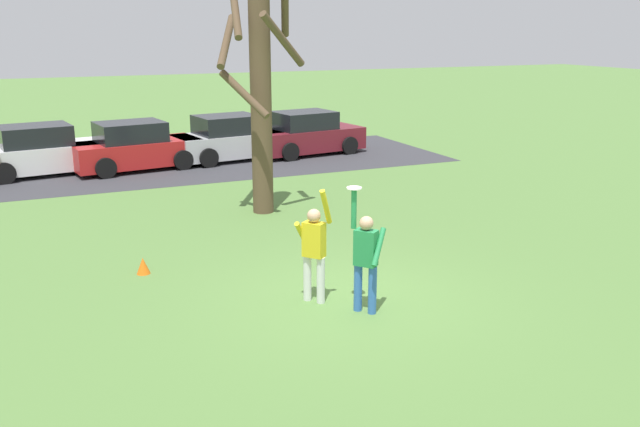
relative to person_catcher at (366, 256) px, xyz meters
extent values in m
plane|color=#567F3D|center=(0.01, 0.58, -0.98)|extent=(120.00, 120.00, 0.00)
cylinder|color=#3366B7|center=(0.08, -0.10, -0.57)|extent=(0.14, 0.14, 0.82)
cylinder|color=#3366B7|center=(-0.08, 0.10, -0.57)|extent=(0.14, 0.14, 0.82)
cube|color=#238447|center=(0.00, 0.00, 0.14)|extent=(0.40, 0.42, 0.60)
sphere|color=tan|center=(0.00, 0.00, 0.55)|extent=(0.23, 0.23, 0.23)
cylinder|color=#238447|center=(0.14, -0.18, 0.19)|extent=(0.41, 0.36, 0.59)
cylinder|color=#238447|center=(-0.14, 0.18, 0.77)|extent=(0.09, 0.09, 0.66)
cylinder|color=silver|center=(-0.68, 0.85, -0.57)|extent=(0.14, 0.14, 0.82)
cylinder|color=silver|center=(-0.52, 0.64, -0.57)|extent=(0.14, 0.14, 0.82)
cube|color=gold|center=(-0.60, 0.75, 0.14)|extent=(0.40, 0.42, 0.60)
sphere|color=tan|center=(-0.60, 0.75, 0.55)|extent=(0.23, 0.23, 0.23)
cylinder|color=gold|center=(-0.74, 0.92, 0.19)|extent=(0.41, 0.36, 0.59)
cylinder|color=gold|center=(-0.46, 0.57, 0.74)|extent=(0.30, 0.26, 0.65)
cylinder|color=white|center=(-0.14, 0.18, 1.11)|extent=(0.25, 0.25, 0.02)
cube|color=white|center=(-4.51, 13.92, -0.43)|extent=(4.32, 2.39, 0.80)
cube|color=black|center=(-4.65, 13.90, 0.29)|extent=(2.32, 1.93, 0.64)
cylinder|color=black|center=(-3.38, 15.01, -0.65)|extent=(0.69, 0.32, 0.66)
cylinder|color=black|center=(-3.11, 13.21, -0.65)|extent=(0.69, 0.32, 0.66)
cylinder|color=black|center=(-5.63, 12.83, -0.65)|extent=(0.69, 0.32, 0.66)
cube|color=red|center=(-1.61, 13.52, -0.43)|extent=(4.32, 2.39, 0.80)
cube|color=black|center=(-1.76, 13.50, 0.29)|extent=(2.32, 1.93, 0.64)
cylinder|color=black|center=(-0.49, 14.61, -0.65)|extent=(0.69, 0.32, 0.66)
cylinder|color=black|center=(-0.22, 12.81, -0.65)|extent=(0.69, 0.32, 0.66)
cylinder|color=black|center=(-3.00, 14.23, -0.65)|extent=(0.69, 0.32, 0.66)
cylinder|color=black|center=(-2.73, 12.43, -0.65)|extent=(0.69, 0.32, 0.66)
cube|color=#BCBCC1|center=(1.78, 13.93, -0.43)|extent=(4.32, 2.39, 0.80)
cube|color=black|center=(1.63, 13.90, 0.29)|extent=(2.32, 1.93, 0.64)
cylinder|color=black|center=(2.91, 15.02, -0.65)|extent=(0.69, 0.32, 0.66)
cylinder|color=black|center=(3.17, 13.21, -0.65)|extent=(0.69, 0.32, 0.66)
cylinder|color=black|center=(0.39, 14.64, -0.65)|extent=(0.69, 0.32, 0.66)
cylinder|color=black|center=(0.66, 12.84, -0.65)|extent=(0.69, 0.32, 0.66)
cube|color=maroon|center=(4.71, 13.89, -0.43)|extent=(4.32, 2.39, 0.80)
cube|color=black|center=(4.56, 13.87, 0.29)|extent=(2.32, 1.93, 0.64)
cylinder|color=black|center=(5.84, 14.98, -0.65)|extent=(0.69, 0.32, 0.66)
cylinder|color=black|center=(6.10, 13.18, -0.65)|extent=(0.69, 0.32, 0.66)
cylinder|color=black|center=(3.32, 14.61, -0.65)|extent=(0.69, 0.32, 0.66)
cylinder|color=black|center=(3.59, 12.80, -0.65)|extent=(0.69, 0.32, 0.66)
cube|color=#38383D|center=(-1.53, 13.62, -0.98)|extent=(21.43, 6.40, 0.01)
cylinder|color=brown|center=(0.51, 6.69, 1.78)|extent=(0.52, 0.52, 5.53)
cylinder|color=brown|center=(-0.21, 7.06, 3.27)|extent=(0.95, 1.61, 1.28)
cylinder|color=brown|center=(-0.03, 6.31, 2.06)|extent=(0.96, 1.27, 1.12)
cylinder|color=brown|center=(-0.03, 6.80, 3.84)|extent=(0.43, 1.23, 1.10)
cylinder|color=brown|center=(0.87, 6.08, 3.31)|extent=(1.42, 0.95, 1.30)
cone|color=orange|center=(-3.08, 3.30, -0.82)|extent=(0.26, 0.26, 0.32)
camera|label=1|loc=(-4.83, -9.25, 3.58)|focal=37.92mm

